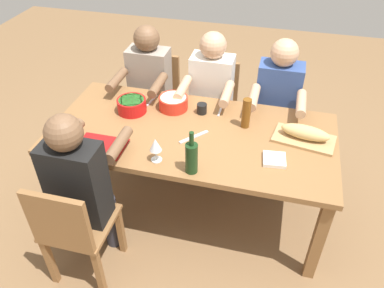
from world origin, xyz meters
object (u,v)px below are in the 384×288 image
wine_glass (155,146)px  napkin_stack (274,159)px  diner_far_right (81,182)px  chair_near_right (157,96)px  chair_near_center (214,104)px  wine_bottle (192,157)px  cup_near_center (202,109)px  serving_bowl_greens (132,105)px  bread_loaf (305,132)px  dining_table (192,140)px  diner_near_left (277,102)px  serving_bowl_pasta (173,102)px  chair_far_right (73,228)px  chair_near_left (275,112)px  beer_bottle (246,113)px  diner_near_center (210,93)px  cutting_board (304,139)px  diner_near_right (148,85)px

wine_glass → napkin_stack: (-0.72, -0.17, -0.10)m
diner_far_right → chair_near_right: (-0.00, -1.40, -0.21)m
diner_far_right → chair_near_center: bearing=-111.0°
wine_bottle → cup_near_center: (0.09, -0.64, -0.07)m
serving_bowl_greens → bread_loaf: 1.24m
wine_glass → dining_table: bearing=-111.9°
diner_near_left → bread_loaf: bearing=112.2°
diner_near_left → serving_bowl_pasta: bearing=25.6°
dining_table → chair_near_center: size_ratio=2.30×
chair_far_right → bread_loaf: same height
chair_far_right → chair_near_right: bearing=-90.0°
dining_table → chair_near_center: 0.81m
diner_near_left → serving_bowl_pasta: (0.75, 0.36, 0.10)m
chair_near_left → cup_near_center: (0.53, 0.55, 0.29)m
beer_bottle → diner_near_center: bearing=-52.9°
diner_near_center → cutting_board: size_ratio=3.00×
chair_near_right → napkin_stack: size_ratio=6.07×
chair_far_right → cutting_board: size_ratio=2.12×
chair_near_center → chair_near_right: bearing=0.0°
diner_near_center → wine_bottle: diner_near_center is taller
diner_far_right → cup_near_center: diner_far_right is taller
chair_far_right → chair_near_left: 1.92m
wine_bottle → chair_near_right: bearing=-61.8°
chair_near_right → beer_bottle: (-0.88, 0.64, 0.37)m
chair_near_right → cutting_board: (-1.29, 0.70, 0.27)m
diner_near_left → wine_glass: diner_near_left is taller
diner_near_center → napkin_stack: (-0.58, 0.79, 0.05)m
dining_table → diner_far_right: diner_far_right is taller
chair_near_right → diner_near_center: bearing=161.2°
cutting_board → chair_near_left: bearing=-73.2°
diner_far_right → serving_bowl_pasta: (-0.33, -0.86, 0.10)m
serving_bowl_pasta → napkin_stack: (-0.78, 0.43, -0.04)m
chair_near_left → chair_far_right: bearing=55.8°
chair_far_right → cup_near_center: 1.21m
bread_loaf → beer_bottle: (0.40, -0.06, 0.04)m
chair_near_right → chair_near_left: bearing=180.0°
diner_near_center → wine_glass: 0.98m
diner_near_right → chair_near_center: bearing=-161.2°
chair_near_center → serving_bowl_pasta: (0.21, 0.54, 0.31)m
chair_far_right → wine_glass: wine_glass is taller
wine_bottle → serving_bowl_greens: bearing=-41.9°
diner_near_center → cup_near_center: bearing=91.9°
serving_bowl_greens → wine_glass: (-0.35, 0.49, 0.06)m
chair_near_right → cutting_board: 1.49m
chair_far_right → cutting_board: 1.58m
wine_bottle → wine_glass: bearing=-10.4°
chair_near_right → wine_bottle: wine_bottle is taller
cutting_board → bread_loaf: bearing=0.0°
chair_near_center → cutting_board: 1.06m
diner_near_center → serving_bowl_pasta: bearing=59.9°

